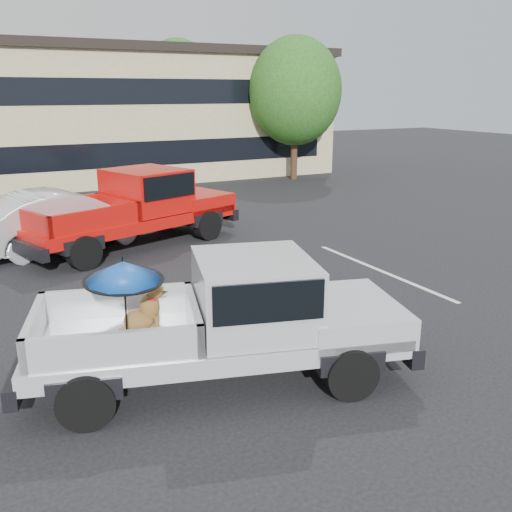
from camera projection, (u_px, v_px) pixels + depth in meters
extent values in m
plane|color=black|center=(325.00, 321.00, 10.83)|extent=(90.00, 90.00, 0.00)
cube|color=silver|center=(140.00, 313.00, 11.20)|extent=(0.12, 5.00, 0.01)
cube|color=silver|center=(381.00, 271.00, 13.87)|extent=(0.12, 5.00, 0.01)
cube|color=tan|center=(125.00, 116.00, 28.77)|extent=(20.00, 8.00, 6.00)
cube|color=black|center=(121.00, 51.00, 27.91)|extent=(20.40, 8.40, 0.40)
cube|color=black|center=(150.00, 153.00, 25.80)|extent=(18.00, 0.08, 1.10)
cube|color=black|center=(147.00, 91.00, 25.05)|extent=(18.00, 0.08, 1.10)
cylinder|color=#332114|center=(294.00, 151.00, 28.08)|extent=(0.32, 0.32, 2.73)
ellipsoid|color=#1E4C15|center=(295.00, 91.00, 27.28)|extent=(4.46, 4.46, 5.13)
cylinder|color=#332114|center=(180.00, 140.00, 33.54)|extent=(0.32, 0.32, 2.86)
ellipsoid|color=#1E4C15|center=(178.00, 87.00, 32.71)|extent=(4.68, 4.68, 5.38)
cylinder|color=black|center=(86.00, 401.00, 7.30)|extent=(0.81, 0.47, 0.76)
cylinder|color=black|center=(94.00, 342.00, 9.03)|extent=(0.81, 0.47, 0.76)
cylinder|color=black|center=(351.00, 373.00, 8.03)|extent=(0.81, 0.47, 0.76)
cylinder|color=black|center=(312.00, 323.00, 9.75)|extent=(0.81, 0.47, 0.76)
cube|color=silver|center=(218.00, 339.00, 8.46)|extent=(5.71, 3.29, 0.28)
cube|color=silver|center=(346.00, 315.00, 8.80)|extent=(1.96, 2.25, 0.46)
cube|color=black|center=(389.00, 333.00, 9.06)|extent=(0.72, 1.94, 0.30)
cube|color=black|center=(23.00, 367.00, 7.96)|extent=(0.70, 1.94, 0.28)
cube|color=silver|center=(254.00, 293.00, 8.38)|extent=(2.08, 2.21, 1.05)
cube|color=black|center=(254.00, 280.00, 8.32)|extent=(1.97, 2.27, 0.55)
cube|color=black|center=(118.00, 344.00, 8.15)|extent=(2.71, 2.39, 0.10)
cube|color=silver|center=(117.00, 303.00, 8.89)|extent=(2.24, 0.71, 0.50)
cube|color=silver|center=(115.00, 350.00, 7.25)|extent=(2.24, 0.71, 0.50)
cube|color=silver|center=(34.00, 331.00, 7.85)|extent=(0.59, 1.80, 0.50)
cube|color=silver|center=(194.00, 318.00, 8.29)|extent=(0.59, 1.80, 0.50)
ellipsoid|color=brown|center=(139.00, 320.00, 8.46)|extent=(0.55, 0.50, 0.31)
cylinder|color=brown|center=(157.00, 323.00, 8.45)|extent=(0.07, 0.07, 0.23)
cylinder|color=brown|center=(156.00, 319.00, 8.60)|extent=(0.07, 0.07, 0.23)
ellipsoid|color=brown|center=(150.00, 307.00, 8.44)|extent=(0.36, 0.33, 0.42)
cylinder|color=red|center=(151.00, 298.00, 8.41)|extent=(0.20, 0.20, 0.04)
sphere|color=brown|center=(155.00, 292.00, 8.39)|extent=(0.22, 0.22, 0.22)
cone|color=black|center=(164.00, 292.00, 8.42)|extent=(0.18, 0.14, 0.11)
cone|color=black|center=(153.00, 286.00, 8.30)|extent=(0.08, 0.08, 0.12)
cone|color=black|center=(153.00, 283.00, 8.41)|extent=(0.08, 0.08, 0.12)
cylinder|color=brown|center=(128.00, 327.00, 8.45)|extent=(0.28, 0.05, 0.10)
cylinder|color=black|center=(126.00, 309.00, 7.90)|extent=(0.02, 0.10, 1.05)
cone|color=#1247A4|center=(123.00, 271.00, 7.75)|extent=(1.10, 1.12, 0.36)
cylinder|color=black|center=(122.00, 260.00, 7.70)|extent=(0.02, 0.02, 0.10)
cylinder|color=black|center=(124.00, 280.00, 7.78)|extent=(1.10, 1.10, 0.09)
cylinder|color=black|center=(84.00, 253.00, 13.85)|extent=(0.91, 0.58, 0.85)
cylinder|color=black|center=(43.00, 238.00, 15.21)|extent=(0.91, 0.58, 0.85)
cylinder|color=black|center=(208.00, 225.00, 16.68)|extent=(0.91, 0.58, 0.85)
cylinder|color=black|center=(164.00, 215.00, 18.04)|extent=(0.91, 0.58, 0.85)
cube|color=red|center=(130.00, 220.00, 15.90)|extent=(6.43, 4.03, 0.31)
cube|color=red|center=(191.00, 201.00, 17.40)|extent=(2.30, 2.59, 0.52)
cube|color=black|center=(212.00, 210.00, 18.11)|extent=(0.94, 2.15, 0.34)
cube|color=black|center=(24.00, 248.00, 13.79)|extent=(0.92, 2.14, 0.31)
cube|color=red|center=(147.00, 190.00, 16.12)|extent=(2.43, 2.56, 1.18)
cube|color=black|center=(146.00, 182.00, 16.05)|extent=(2.31, 2.61, 0.62)
cube|color=black|center=(77.00, 227.00, 14.74)|extent=(3.12, 2.80, 0.11)
cube|color=red|center=(57.00, 209.00, 15.29)|extent=(2.48, 0.96, 0.56)
cube|color=red|center=(97.00, 220.00, 14.00)|extent=(2.48, 0.96, 0.56)
cube|color=red|center=(30.00, 222.00, 13.78)|extent=(0.79, 1.99, 0.56)
cube|color=red|center=(117.00, 208.00, 15.51)|extent=(0.79, 1.99, 0.56)
imported|color=#B2B5B9|center=(64.00, 219.00, 15.67)|extent=(5.24, 2.95, 1.64)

